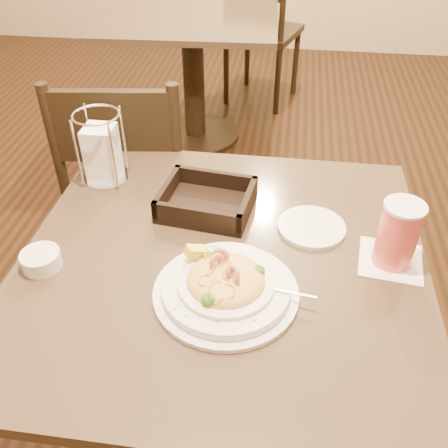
# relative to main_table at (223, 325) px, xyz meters

# --- Properties ---
(ground) EXTENTS (7.00, 7.00, 0.00)m
(ground) POSITION_rel_main_table_xyz_m (0.00, 0.00, -0.50)
(ground) COLOR black
(ground) RESTS_ON ground
(main_table) EXTENTS (0.90, 0.90, 0.73)m
(main_table) POSITION_rel_main_table_xyz_m (0.00, 0.00, 0.00)
(main_table) COLOR black
(main_table) RESTS_ON ground
(background_table) EXTENTS (0.95, 0.95, 0.73)m
(background_table) POSITION_rel_main_table_xyz_m (-0.43, 1.86, 0.00)
(background_table) COLOR black
(background_table) RESTS_ON ground
(dining_chair_near) EXTENTS (0.47, 0.47, 0.93)m
(dining_chair_near) POSITION_rel_main_table_xyz_m (-0.40, 0.56, 0.00)
(dining_chair_near) COLOR black
(dining_chair_near) RESTS_ON ground
(dining_chair_far) EXTENTS (0.52, 0.52, 0.93)m
(dining_chair_far) POSITION_rel_main_table_xyz_m (-0.10, 2.42, 0.00)
(dining_chair_far) COLOR black
(dining_chair_far) RESTS_ON ground
(pasta_bowl) EXTENTS (0.33, 0.30, 0.10)m
(pasta_bowl) POSITION_rel_main_table_xyz_m (0.02, -0.11, 0.26)
(pasta_bowl) COLOR white
(pasta_bowl) RESTS_ON main_table
(drink_glass) EXTENTS (0.15, 0.15, 0.15)m
(drink_glass) POSITION_rel_main_table_xyz_m (0.37, 0.04, 0.30)
(drink_glass) COLOR white
(drink_glass) RESTS_ON main_table
(bread_basket) EXTENTS (0.24, 0.21, 0.06)m
(bread_basket) POSITION_rel_main_table_xyz_m (-0.06, 0.17, 0.25)
(bread_basket) COLOR black
(bread_basket) RESTS_ON main_table
(napkin_caddy) EXTENTS (0.12, 0.12, 0.19)m
(napkin_caddy) POSITION_rel_main_table_xyz_m (-0.36, 0.28, 0.31)
(napkin_caddy) COLOR silver
(napkin_caddy) RESTS_ON main_table
(side_plate) EXTENTS (0.19, 0.19, 0.01)m
(side_plate) POSITION_rel_main_table_xyz_m (0.20, 0.13, 0.23)
(side_plate) COLOR white
(side_plate) RESTS_ON main_table
(butter_ramekin) EXTENTS (0.09, 0.09, 0.04)m
(butter_ramekin) POSITION_rel_main_table_xyz_m (-0.39, -0.08, 0.25)
(butter_ramekin) COLOR white
(butter_ramekin) RESTS_ON main_table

